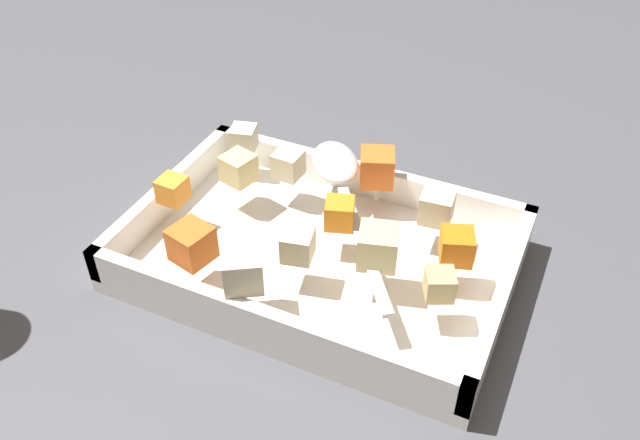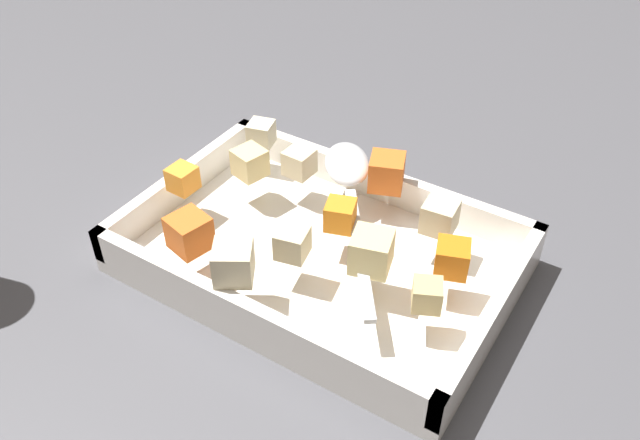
# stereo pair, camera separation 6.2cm
# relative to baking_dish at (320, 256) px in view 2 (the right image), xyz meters

# --- Properties ---
(ground_plane) EXTENTS (4.00, 4.00, 0.00)m
(ground_plane) POSITION_rel_baking_dish_xyz_m (0.01, -0.01, -0.01)
(ground_plane) COLOR #4C4C51
(baking_dish) EXTENTS (0.36, 0.24, 0.05)m
(baking_dish) POSITION_rel_baking_dish_xyz_m (0.00, 0.00, 0.00)
(baking_dish) COLOR white
(baking_dish) RESTS_ON ground_plane
(carrot_chunk_corner_ne) EXTENTS (0.04, 0.04, 0.03)m
(carrot_chunk_corner_ne) POSITION_rel_baking_dish_xyz_m (0.08, 0.08, 0.05)
(carrot_chunk_corner_ne) COLOR orange
(carrot_chunk_corner_ne) RESTS_ON baking_dish
(carrot_chunk_far_right) EXTENTS (0.04, 0.04, 0.03)m
(carrot_chunk_far_right) POSITION_rel_baking_dish_xyz_m (-0.12, -0.01, 0.05)
(carrot_chunk_far_right) COLOR orange
(carrot_chunk_far_right) RESTS_ON baking_dish
(carrot_chunk_corner_nw) EXTENTS (0.03, 0.03, 0.02)m
(carrot_chunk_corner_nw) POSITION_rel_baking_dish_xyz_m (0.15, 0.02, 0.05)
(carrot_chunk_corner_nw) COLOR orange
(carrot_chunk_corner_nw) RESTS_ON baking_dish
(carrot_chunk_front_center) EXTENTS (0.03, 0.03, 0.03)m
(carrot_chunk_front_center) POSITION_rel_baking_dish_xyz_m (-0.01, -0.01, 0.05)
(carrot_chunk_front_center) COLOR orange
(carrot_chunk_front_center) RESTS_ON baking_dish
(carrot_chunk_corner_se) EXTENTS (0.04, 0.04, 0.03)m
(carrot_chunk_corner_se) POSITION_rel_baking_dish_xyz_m (-0.02, -0.09, 0.05)
(carrot_chunk_corner_se) COLOR orange
(carrot_chunk_corner_se) RESTS_ON baking_dish
(potato_chunk_under_handle) EXTENTS (0.04, 0.04, 0.03)m
(potato_chunk_under_handle) POSITION_rel_baking_dish_xyz_m (-0.06, 0.02, 0.05)
(potato_chunk_under_handle) COLOR #E0CC89
(potato_chunk_under_handle) RESTS_ON baking_dish
(potato_chunk_far_left) EXTENTS (0.03, 0.03, 0.03)m
(potato_chunk_far_left) POSITION_rel_baking_dish_xyz_m (0.13, -0.09, 0.05)
(potato_chunk_far_left) COLOR beige
(potato_chunk_far_left) RESTS_ON baking_dish
(potato_chunk_corner_sw) EXTENTS (0.03, 0.03, 0.03)m
(potato_chunk_corner_sw) POSITION_rel_baking_dish_xyz_m (0.00, 0.04, 0.05)
(potato_chunk_corner_sw) COLOR beige
(potato_chunk_corner_sw) RESTS_ON baking_dish
(potato_chunk_near_right) EXTENTS (0.03, 0.03, 0.03)m
(potato_chunk_near_right) POSITION_rel_baking_dish_xyz_m (0.06, -0.06, 0.05)
(potato_chunk_near_right) COLOR beige
(potato_chunk_near_right) RESTS_ON baking_dish
(potato_chunk_near_left) EXTENTS (0.04, 0.04, 0.03)m
(potato_chunk_near_left) POSITION_rel_baking_dish_xyz_m (0.03, 0.09, 0.05)
(potato_chunk_near_left) COLOR beige
(potato_chunk_near_left) RESTS_ON baking_dish
(potato_chunk_mid_right) EXTENTS (0.03, 0.03, 0.02)m
(potato_chunk_mid_right) POSITION_rel_baking_dish_xyz_m (-0.12, 0.04, 0.05)
(potato_chunk_mid_right) COLOR tan
(potato_chunk_mid_right) RESTS_ON baking_dish
(potato_chunk_back_center) EXTENTS (0.03, 0.03, 0.03)m
(potato_chunk_back_center) POSITION_rel_baking_dish_xyz_m (-0.09, -0.06, 0.05)
(potato_chunk_back_center) COLOR beige
(potato_chunk_back_center) RESTS_ON baking_dish
(potato_chunk_mid_left) EXTENTS (0.04, 0.04, 0.03)m
(potato_chunk_mid_left) POSITION_rel_baking_dish_xyz_m (0.11, -0.03, 0.05)
(potato_chunk_mid_left) COLOR #E0CC89
(potato_chunk_mid_left) RESTS_ON baking_dish
(serving_spoon) EXTENTS (0.17, 0.21, 0.02)m
(serving_spoon) POSITION_rel_baking_dish_xyz_m (0.02, -0.08, 0.04)
(serving_spoon) COLOR silver
(serving_spoon) RESTS_ON baking_dish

